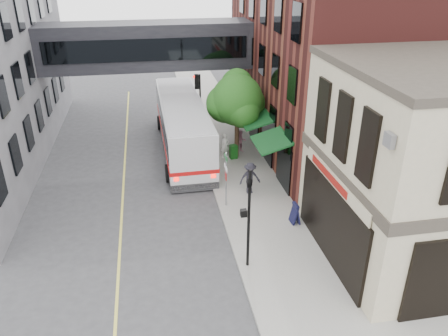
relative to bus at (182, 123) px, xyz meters
name	(u,v)px	position (x,y,z in m)	size (l,w,h in m)	color
ground	(249,302)	(1.08, -15.05, -1.88)	(120.00, 120.00, 0.00)	#38383A
sidewalk_main	(231,151)	(3.08, -1.05, -1.81)	(4.00, 60.00, 0.15)	gray
brick_building	(348,40)	(11.05, -0.06, 5.11)	(13.76, 18.00, 14.00)	#4C1A17
skyway_bridge	(147,46)	(-1.92, 2.95, 4.62)	(14.00, 3.18, 3.00)	black
traffic_signal_near	(248,208)	(1.44, -13.05, 1.10)	(0.44, 0.22, 4.60)	black
traffic_signal_far	(198,93)	(1.34, 1.95, 1.46)	(0.53, 0.28, 4.50)	black
street_sign_pole	(226,175)	(1.47, -8.05, 0.05)	(0.08, 0.75, 3.00)	gray
street_tree	(236,100)	(3.27, -1.84, 2.03)	(3.80, 3.20, 5.60)	#382619
lane_marking	(123,189)	(-3.92, -5.05, -1.88)	(0.12, 40.00, 0.01)	#D8CC4C
bus	(182,123)	(0.00, 0.00, 0.00)	(3.14, 12.51, 3.36)	silver
pedestrian_a	(225,146)	(2.50, -2.08, -0.93)	(0.59, 0.39, 1.61)	white
pedestrian_b	(241,141)	(3.69, -1.43, -0.97)	(0.74, 0.57, 1.52)	#C17D96
pedestrian_c	(250,178)	(3.00, -6.96, -0.83)	(1.17, 0.67, 1.81)	black
newspaper_box	(233,152)	(3.02, -2.32, -1.28)	(0.45, 0.40, 0.90)	#135415
sandwich_board	(295,213)	(4.49, -10.27, -1.21)	(0.38, 0.59, 1.05)	black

